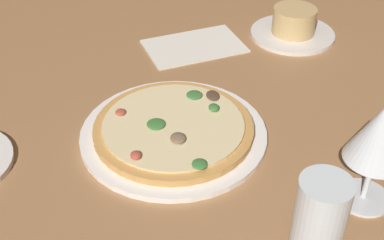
% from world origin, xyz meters
% --- Properties ---
extents(dining_table, '(1.50, 1.10, 0.04)m').
position_xyz_m(dining_table, '(0.00, 0.00, 0.02)').
color(dining_table, '#996B42').
rests_on(dining_table, ground).
extents(pizza_main, '(0.29, 0.29, 0.03)m').
position_xyz_m(pizza_main, '(0.00, -0.06, 0.05)').
color(pizza_main, white).
rests_on(pizza_main, dining_table).
extents(ramekin_on_saucer, '(0.17, 0.17, 0.06)m').
position_xyz_m(ramekin_on_saucer, '(-0.29, 0.24, 0.06)').
color(ramekin_on_saucer, silver).
rests_on(ramekin_on_saucer, dining_table).
extents(wine_glass_far, '(0.08, 0.08, 0.16)m').
position_xyz_m(wine_glass_far, '(0.18, 0.17, 0.15)').
color(wine_glass_far, silver).
rests_on(wine_glass_far, dining_table).
extents(water_glass, '(0.06, 0.06, 0.11)m').
position_xyz_m(water_glass, '(0.25, 0.08, 0.09)').
color(water_glass, silver).
rests_on(water_glass, dining_table).
extents(paper_menu, '(0.16, 0.21, 0.00)m').
position_xyz_m(paper_menu, '(-0.28, 0.03, 0.04)').
color(paper_menu, silver).
rests_on(paper_menu, dining_table).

